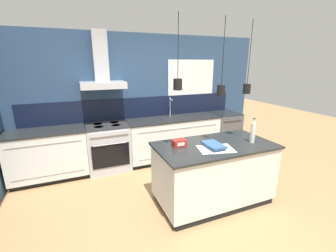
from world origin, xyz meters
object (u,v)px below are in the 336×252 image
Objects in this scene: dishwasher at (223,131)px; bottle_on_island at (253,132)px; oven_range at (108,147)px; red_supply_box at (179,143)px; book_stack at (214,146)px.

bottle_on_island reaches higher than dishwasher.
red_supply_box reaches higher than oven_range.
red_supply_box is at bearing -140.71° from dishwasher.
oven_range is 2.50× the size of bottle_on_island.
oven_range is 1.00× the size of dishwasher.
dishwasher is 4.99× the size of red_supply_box.
dishwasher is at bearing 50.57° from book_stack.
dishwasher is 2.11m from bottle_on_island.
red_supply_box is (-0.41, 0.25, 0.01)m from book_stack.
red_supply_box is at bearing 165.38° from bottle_on_island.
dishwasher is 2.68× the size of book_stack.
book_stack is (-0.64, 0.02, -0.12)m from bottle_on_island.
bottle_on_island reaches higher than oven_range.
red_supply_box is (0.78, -1.55, 0.50)m from oven_range.
red_supply_box is at bearing -63.26° from oven_range.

